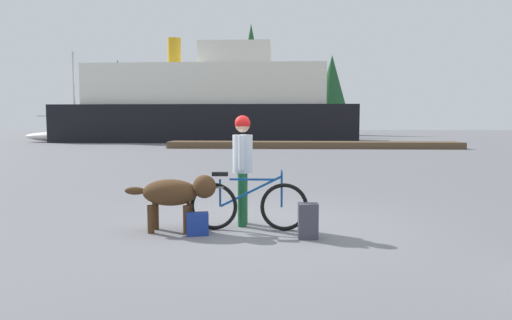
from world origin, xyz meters
TOP-DOWN VIEW (x-y plane):
  - ground_plane at (0.00, 0.00)m, footprint 160.00×160.00m
  - bicycle at (-0.13, -0.29)m, footprint 1.81×0.44m
  - person_cyclist at (-0.24, 0.06)m, footprint 0.32×0.53m
  - dog at (-1.21, -0.43)m, footprint 1.40×0.47m
  - backpack at (0.76, -0.73)m, footprint 0.29×0.21m
  - handbag_pannier at (-0.85, -0.63)m, footprint 0.35×0.24m
  - dock_pier at (2.33, 21.33)m, footprint 17.98×2.02m
  - ferry_boat at (-5.64, 31.03)m, footprint 23.75×8.32m
  - sailboat_moored at (-16.10, 28.44)m, footprint 8.21×2.30m
  - pine_tree_far_left at (-19.56, 47.96)m, footprint 3.57×3.57m
  - pine_tree_center at (-3.10, 45.22)m, footprint 3.82×3.82m
  - pine_tree_far_right at (6.37, 48.23)m, footprint 3.80×3.80m
  - pine_tree_mid_back at (-1.37, 54.07)m, footprint 4.31×4.31m

SIDE VIEW (x-z plane):
  - ground_plane at x=0.00m, z-range 0.00..0.00m
  - handbag_pannier at x=-0.85m, z-range 0.00..0.33m
  - dock_pier at x=2.33m, z-range 0.00..0.40m
  - backpack at x=0.76m, z-range 0.00..0.50m
  - bicycle at x=-0.13m, z-range -0.07..0.85m
  - sailboat_moored at x=-16.10m, z-range -3.09..4.05m
  - dog at x=-1.21m, z-range 0.15..1.02m
  - person_cyclist at x=-0.24m, z-range 0.19..1.95m
  - ferry_boat at x=-5.64m, z-range -1.28..7.27m
  - pine_tree_far_left at x=-19.56m, z-range 1.42..10.50m
  - pine_tree_mid_back at x=-1.37m, z-range 1.08..10.95m
  - pine_tree_far_right at x=6.37m, z-range 1.36..10.88m
  - pine_tree_center at x=-3.10m, z-range 1.35..14.01m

